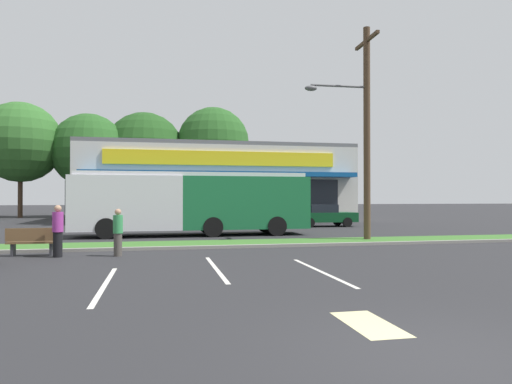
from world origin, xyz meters
The scene contains 18 objects.
ground_plane centered at (0.00, 0.00, 0.00)m, with size 240.00×240.00×0.00m, color #262628.
grass_median centered at (0.00, 14.00, 0.06)m, with size 56.00×2.20×0.12m, color #386B28.
curb_lip centered at (0.00, 12.78, 0.06)m, with size 56.00×0.24×0.12m, color gray.
parking_stripe_0 centered at (-4.69, 5.92, 0.00)m, with size 0.12×4.80×0.01m, color silver.
parking_stripe_1 centered at (-1.93, 7.74, 0.00)m, with size 0.12×4.80×0.01m, color silver.
parking_stripe_2 centered at (0.75, 6.64, 0.00)m, with size 0.12×4.80×0.01m, color silver.
lot_arrow centered at (-0.26, 1.61, 0.00)m, with size 0.70×1.60×0.01m, color beige.
storefront_building centered at (1.31, 35.67, 3.17)m, with size 22.07×12.67×6.34m.
tree_left centered at (-16.74, 43.90, 7.35)m, with size 7.81×7.81×11.26m.
tree_mid_left centered at (-10.46, 44.26, 6.69)m, with size 7.46×7.46×10.43m.
tree_mid centered at (-5.00, 45.69, 6.80)m, with size 8.40×8.40×11.00m.
tree_mid_right centered at (2.24, 44.76, 7.81)m, with size 7.67×7.67×11.66m.
utility_pole centered at (5.47, 14.16, 5.15)m, with size 3.03×2.40×9.61m.
city_bus centered at (-1.78, 19.11, 1.77)m, with size 12.07×2.82×3.25m.
bus_stop_bench centered at (-7.69, 11.78, 0.50)m, with size 1.60×0.45×0.95m.
car_2 centered at (7.44, 24.76, 0.76)m, with size 4.22×1.95×1.48m.
pedestrian_near_bench centered at (-4.84, 11.12, 0.80)m, with size 0.32×0.32×1.60m.
pedestrian_by_pole centered at (-6.77, 11.26, 0.87)m, with size 0.35×0.35×1.73m.
Camera 1 is at (-3.49, -5.18, 1.99)m, focal length 32.67 mm.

